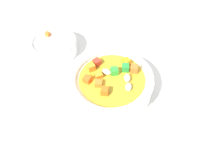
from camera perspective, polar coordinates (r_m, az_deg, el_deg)
The scene contains 4 objects.
ground_plane at distance 49.69cm, azimuth 0.00°, elevation -2.33°, with size 140.00×140.00×2.00cm, color silver.
soup_bowl_main at distance 46.79cm, azimuth -0.00°, elevation 0.29°, with size 17.29×17.29×5.91cm.
spoon at distance 42.97cm, azimuth 9.72°, elevation -14.56°, with size 17.05×17.43×0.84cm.
side_bowl_small at distance 57.44cm, azimuth -14.60°, elevation 9.47°, with size 11.23×11.23×4.23cm.
Camera 1 is at (-27.25, -10.14, 39.29)cm, focal length 35.86 mm.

